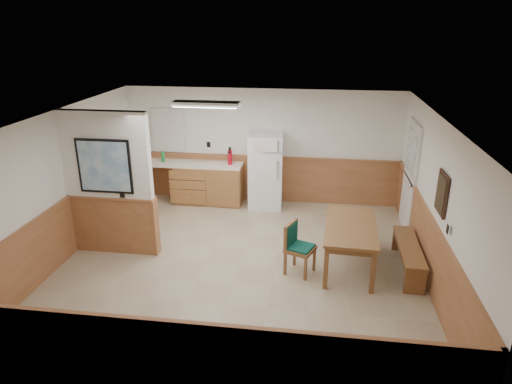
# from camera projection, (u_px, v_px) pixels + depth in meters

# --- Properties ---
(ground) EXTENTS (6.00, 6.00, 0.00)m
(ground) POSITION_uv_depth(u_px,v_px,m) (240.00, 265.00, 7.64)
(ground) COLOR tan
(ground) RESTS_ON ground
(ceiling) EXTENTS (6.00, 6.00, 0.02)m
(ceiling) POSITION_uv_depth(u_px,v_px,m) (238.00, 117.00, 6.76)
(ceiling) COLOR white
(ceiling) RESTS_ON back_wall
(back_wall) EXTENTS (6.00, 0.02, 2.50)m
(back_wall) POSITION_uv_depth(u_px,v_px,m) (262.00, 146.00, 9.98)
(back_wall) COLOR white
(back_wall) RESTS_ON ground
(right_wall) EXTENTS (0.02, 6.00, 2.50)m
(right_wall) POSITION_uv_depth(u_px,v_px,m) (436.00, 205.00, 6.82)
(right_wall) COLOR white
(right_wall) RESTS_ON ground
(left_wall) EXTENTS (0.02, 6.00, 2.50)m
(left_wall) POSITION_uv_depth(u_px,v_px,m) (61.00, 186.00, 7.58)
(left_wall) COLOR white
(left_wall) RESTS_ON ground
(wainscot_back) EXTENTS (6.00, 0.04, 1.00)m
(wainscot_back) POSITION_uv_depth(u_px,v_px,m) (262.00, 179.00, 10.23)
(wainscot_back) COLOR #AC6F44
(wainscot_back) RESTS_ON ground
(wainscot_right) EXTENTS (0.04, 6.00, 1.00)m
(wainscot_right) POSITION_uv_depth(u_px,v_px,m) (428.00, 250.00, 7.09)
(wainscot_right) COLOR #AC6F44
(wainscot_right) RESTS_ON ground
(wainscot_left) EXTENTS (0.04, 6.00, 1.00)m
(wainscot_left) POSITION_uv_depth(u_px,v_px,m) (69.00, 227.00, 7.85)
(wainscot_left) COLOR #AC6F44
(wainscot_left) RESTS_ON ground
(partition_wall) EXTENTS (1.50, 0.20, 2.50)m
(partition_wall) POSITION_uv_depth(u_px,v_px,m) (109.00, 186.00, 7.67)
(partition_wall) COLOR white
(partition_wall) RESTS_ON ground
(kitchen_counter) EXTENTS (2.20, 0.61, 1.00)m
(kitchen_counter) POSITION_uv_depth(u_px,v_px,m) (206.00, 183.00, 10.12)
(kitchen_counter) COLOR #A6633B
(kitchen_counter) RESTS_ON ground
(exterior_door) EXTENTS (0.07, 1.02, 2.15)m
(exterior_door) POSITION_uv_depth(u_px,v_px,m) (410.00, 177.00, 8.65)
(exterior_door) COLOR white
(exterior_door) RESTS_ON ground
(kitchen_window) EXTENTS (0.80, 0.04, 1.00)m
(kitchen_window) POSITION_uv_depth(u_px,v_px,m) (168.00, 130.00, 10.12)
(kitchen_window) COLOR white
(kitchen_window) RESTS_ON back_wall
(wall_painting) EXTENTS (0.04, 0.50, 0.60)m
(wall_painting) POSITION_uv_depth(u_px,v_px,m) (442.00, 193.00, 6.44)
(wall_painting) COLOR #311E13
(wall_painting) RESTS_ON right_wall
(fluorescent_fixture) EXTENTS (1.20, 0.30, 0.09)m
(fluorescent_fixture) POSITION_uv_depth(u_px,v_px,m) (206.00, 104.00, 8.08)
(fluorescent_fixture) COLOR white
(fluorescent_fixture) RESTS_ON ceiling
(refrigerator) EXTENTS (0.75, 0.74, 1.61)m
(refrigerator) POSITION_uv_depth(u_px,v_px,m) (266.00, 171.00, 9.78)
(refrigerator) COLOR white
(refrigerator) RESTS_ON ground
(dining_table) EXTENTS (0.89, 1.66, 0.75)m
(dining_table) POSITION_uv_depth(u_px,v_px,m) (351.00, 230.00, 7.38)
(dining_table) COLOR brown
(dining_table) RESTS_ON ground
(dining_bench) EXTENTS (0.36, 1.51, 0.45)m
(dining_bench) POSITION_uv_depth(u_px,v_px,m) (409.00, 251.00, 7.37)
(dining_bench) COLOR brown
(dining_bench) RESTS_ON ground
(dining_chair) EXTENTS (0.67, 0.57, 0.85)m
(dining_chair) POSITION_uv_depth(u_px,v_px,m) (296.00, 244.00, 7.28)
(dining_chair) COLOR brown
(dining_chair) RESTS_ON ground
(fire_extinguisher) EXTENTS (0.11, 0.11, 0.39)m
(fire_extinguisher) POSITION_uv_depth(u_px,v_px,m) (230.00, 157.00, 9.85)
(fire_extinguisher) COLOR red
(fire_extinguisher) RESTS_ON kitchen_counter
(soap_bottle) EXTENTS (0.09, 0.09, 0.24)m
(soap_bottle) POSITION_uv_depth(u_px,v_px,m) (163.00, 157.00, 10.04)
(soap_bottle) COLOR green
(soap_bottle) RESTS_ON kitchen_counter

